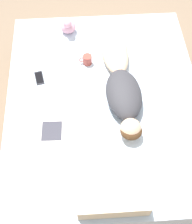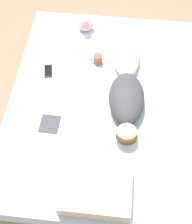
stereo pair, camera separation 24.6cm
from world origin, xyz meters
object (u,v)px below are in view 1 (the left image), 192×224
person (121,81)px  open_magazine (67,131)px  coffee_mug (87,60)px  cell_phone (39,78)px

person → open_magazine: person is taller
coffee_mug → cell_phone: bearing=19.2°
open_magazine → coffee_mug: bearing=-103.7°
person → cell_phone: 0.77m
cell_phone → open_magazine: bearing=101.8°
coffee_mug → cell_phone: size_ratio=0.72×
open_magazine → cell_phone: 0.63m
cell_phone → coffee_mug: bearing=-172.0°
person → cell_phone: bearing=-14.2°
open_magazine → coffee_mug: size_ratio=4.33×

